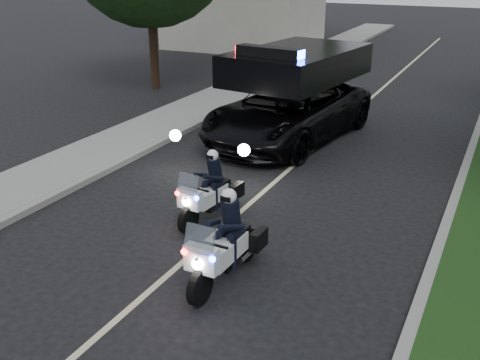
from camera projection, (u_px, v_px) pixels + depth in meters
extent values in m
plane|color=black|center=(97.00, 337.00, 8.35)|extent=(120.00, 120.00, 0.00)
cube|color=gray|center=(467.00, 163.00, 15.04)|extent=(0.20, 60.00, 0.15)
cube|color=gray|center=(195.00, 125.00, 18.36)|extent=(0.20, 60.00, 0.15)
cube|color=gray|center=(166.00, 121.00, 18.80)|extent=(2.00, 60.00, 0.16)
cube|color=#BFB78C|center=(318.00, 145.00, 16.73)|extent=(0.12, 50.00, 0.01)
imported|color=black|center=(288.00, 139.00, 17.24)|extent=(3.79, 6.69, 3.09)
imported|color=black|center=(304.00, 96.00, 22.46)|extent=(0.86, 1.94, 0.98)
imported|color=black|center=(304.00, 96.00, 22.46)|extent=(0.64, 0.45, 1.71)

